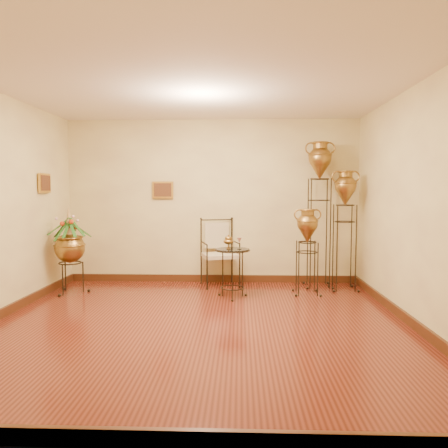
{
  "coord_description": "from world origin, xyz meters",
  "views": [
    {
      "loc": [
        0.49,
        -5.04,
        1.57
      ],
      "look_at": [
        0.25,
        1.3,
        1.1
      ],
      "focal_mm": 35.0,
      "sensor_mm": 36.0,
      "label": 1
    }
  ],
  "objects_px": {
    "amphora_tall": "(319,213)",
    "armchair": "(220,253)",
    "planter_urn": "(70,244)",
    "side_table": "(232,272)",
    "amphora_mid": "(345,229)"
  },
  "relations": [
    {
      "from": "amphora_tall",
      "to": "side_table",
      "type": "height_order",
      "value": "amphora_tall"
    },
    {
      "from": "amphora_tall",
      "to": "armchair",
      "type": "bearing_deg",
      "value": 180.0
    },
    {
      "from": "amphora_tall",
      "to": "amphora_mid",
      "type": "distance_m",
      "value": 0.49
    },
    {
      "from": "amphora_mid",
      "to": "armchair",
      "type": "relative_size",
      "value": 1.73
    },
    {
      "from": "amphora_tall",
      "to": "planter_urn",
      "type": "relative_size",
      "value": 1.76
    },
    {
      "from": "amphora_tall",
      "to": "armchair",
      "type": "height_order",
      "value": "amphora_tall"
    },
    {
      "from": "amphora_mid",
      "to": "planter_urn",
      "type": "distance_m",
      "value": 4.32
    },
    {
      "from": "side_table",
      "to": "amphora_tall",
      "type": "bearing_deg",
      "value": 29.9
    },
    {
      "from": "amphora_tall",
      "to": "planter_urn",
      "type": "distance_m",
      "value": 4.0
    },
    {
      "from": "amphora_mid",
      "to": "planter_urn",
      "type": "height_order",
      "value": "amphora_mid"
    },
    {
      "from": "planter_urn",
      "to": "amphora_tall",
      "type": "bearing_deg",
      "value": 8.45
    },
    {
      "from": "amphora_mid",
      "to": "side_table",
      "type": "bearing_deg",
      "value": -161.11
    },
    {
      "from": "armchair",
      "to": "side_table",
      "type": "distance_m",
      "value": 0.86
    },
    {
      "from": "side_table",
      "to": "planter_urn",
      "type": "bearing_deg",
      "value": 174.92
    },
    {
      "from": "armchair",
      "to": "side_table",
      "type": "xyz_separation_m",
      "value": [
        0.22,
        -0.81,
        -0.18
      ]
    }
  ]
}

